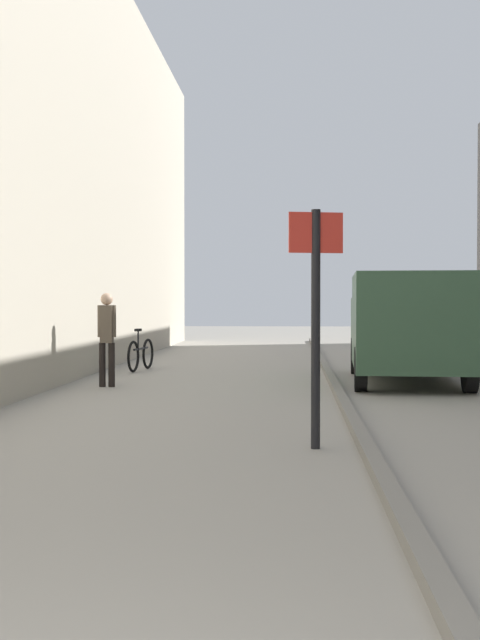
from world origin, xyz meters
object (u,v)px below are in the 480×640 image
(delivery_van, at_px, (407,324))
(street_sign_post, at_px, (316,307))
(bicycle_leaning, at_px, (141,354))
(pedestrian_main_foreground, at_px, (107,333))

(delivery_van, distance_m, street_sign_post, 7.80)
(street_sign_post, distance_m, bicycle_leaning, 10.76)
(delivery_van, relative_size, bicycle_leaning, 3.03)
(delivery_van, xyz_separation_m, street_sign_post, (-2.01, -7.52, 0.39))
(pedestrian_main_foreground, bearing_deg, bicycle_leaning, 89.55)
(delivery_van, height_order, street_sign_post, street_sign_post)
(pedestrian_main_foreground, xyz_separation_m, street_sign_post, (3.72, -6.33, 0.53))
(pedestrian_main_foreground, height_order, bicycle_leaning, pedestrian_main_foreground)
(street_sign_post, bearing_deg, bicycle_leaning, -82.49)
(bicycle_leaning, bearing_deg, pedestrian_main_foreground, -81.12)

